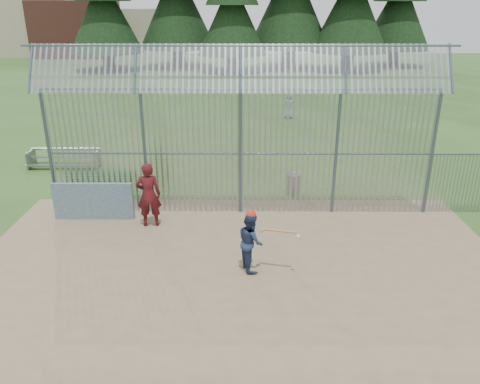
{
  "coord_description": "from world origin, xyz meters",
  "views": [
    {
      "loc": [
        0.07,
        -10.54,
        6.29
      ],
      "look_at": [
        0.0,
        2.0,
        1.3
      ],
      "focal_mm": 35.0,
      "sensor_mm": 36.0,
      "label": 1
    }
  ],
  "objects_px": {
    "bleacher": "(64,158)",
    "onlooker": "(149,195)",
    "dugout_wall": "(93,201)",
    "batter": "(251,242)",
    "trash_can": "(293,183)"
  },
  "relations": [
    {
      "from": "dugout_wall",
      "to": "batter",
      "type": "height_order",
      "value": "batter"
    },
    {
      "from": "batter",
      "to": "bleacher",
      "type": "bearing_deg",
      "value": 25.59
    },
    {
      "from": "trash_can",
      "to": "bleacher",
      "type": "relative_size",
      "value": 0.27
    },
    {
      "from": "dugout_wall",
      "to": "onlooker",
      "type": "distance_m",
      "value": 1.94
    },
    {
      "from": "batter",
      "to": "bleacher",
      "type": "height_order",
      "value": "batter"
    },
    {
      "from": "batter",
      "to": "dugout_wall",
      "type": "bearing_deg",
      "value": 40.95
    },
    {
      "from": "onlooker",
      "to": "trash_can",
      "type": "height_order",
      "value": "onlooker"
    },
    {
      "from": "dugout_wall",
      "to": "batter",
      "type": "distance_m",
      "value": 5.72
    },
    {
      "from": "batter",
      "to": "trash_can",
      "type": "xyz_separation_m",
      "value": [
        1.61,
        5.24,
        -0.4
      ]
    },
    {
      "from": "batter",
      "to": "bleacher",
      "type": "xyz_separation_m",
      "value": [
        -7.66,
        8.16,
        -0.37
      ]
    },
    {
      "from": "bleacher",
      "to": "batter",
      "type": "bearing_deg",
      "value": -46.79
    },
    {
      "from": "onlooker",
      "to": "bleacher",
      "type": "bearing_deg",
      "value": -57.72
    },
    {
      "from": "dugout_wall",
      "to": "onlooker",
      "type": "bearing_deg",
      "value": -13.68
    },
    {
      "from": "bleacher",
      "to": "onlooker",
      "type": "bearing_deg",
      "value": -50.54
    },
    {
      "from": "dugout_wall",
      "to": "trash_can",
      "type": "bearing_deg",
      "value": 19.18
    }
  ]
}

